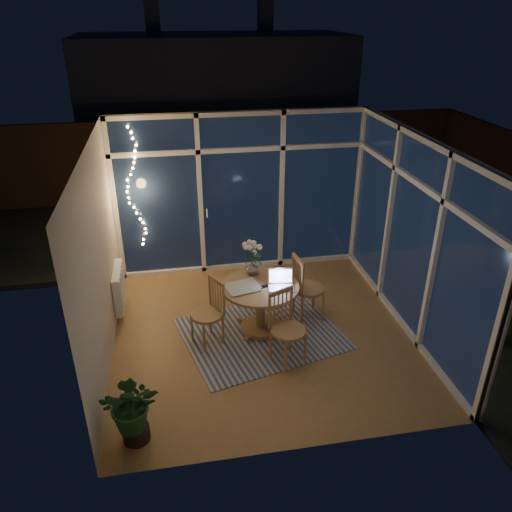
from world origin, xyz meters
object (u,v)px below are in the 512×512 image
Objects in this scene: chair_front at (288,329)px; potted_plant at (133,411)px; chair_left at (207,313)px; chair_right at (309,287)px; dining_table at (260,308)px; flower_vase at (252,267)px; laptop at (281,280)px.

potted_plant is (-1.82, -0.95, -0.10)m from chair_front.
chair_left is 0.94× the size of chair_right.
dining_table is 1.11× the size of chair_left.
chair_right reaches higher than flower_vase.
chair_front is at bearing -86.42° from laptop.
chair_front is 2.06m from potted_plant.
chair_right is at bearing 39.86° from laptop.
chair_right is 0.64m from laptop.
flower_vase is (0.68, 0.48, 0.35)m from chair_left.
potted_plant is at bearing -176.30° from chair_front.
potted_plant is at bearing 120.54° from chair_right.
chair_front is (-0.51, -0.90, -0.01)m from chair_right.
chair_left is 1.05m from laptop.
potted_plant is (-1.61, -1.67, 0.03)m from dining_table.
chair_front is 1.12m from flower_vase.
chair_front is at bearing 27.53° from potted_plant.
dining_table is at bearing 83.07° from chair_front.
dining_table is at bearing -80.62° from flower_vase.
chair_left is 1.74m from potted_plant.
flower_vase is at bearing 80.81° from chair_front.
laptop is at bearing 64.62° from chair_left.
chair_front is 4.61× the size of flower_vase.
chair_right is at bearing 14.37° from dining_table.
dining_table is 3.10× the size of laptop.
chair_right is at bearing 36.85° from chair_front.
laptop is 2.47m from potted_plant.
chair_right is 4.73× the size of flower_vase.
laptop is at bearing -54.00° from flower_vase.
chair_right reaches higher than potted_plant.
chair_left is at bearing -144.50° from flower_vase.
chair_left is at bearing 59.73° from potted_plant.
chair_left is at bearing 95.61° from chair_right.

